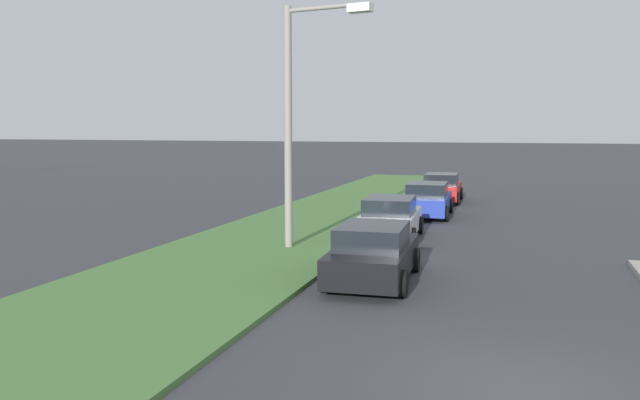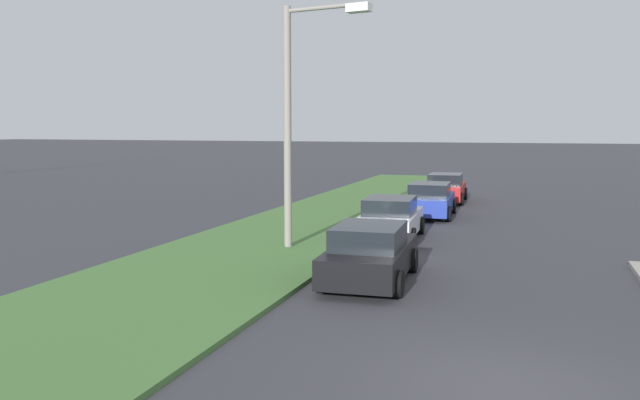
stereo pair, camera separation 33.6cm
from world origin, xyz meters
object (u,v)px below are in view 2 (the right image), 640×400
object	(u,v)px
parked_car_blue	(430,200)
parked_car_red	(446,188)
streetlight	(297,110)
parked_car_black	(370,254)
parked_car_white	(390,219)

from	to	relation	value
parked_car_blue	parked_car_red	size ratio (longest dim) A/B	1.00
parked_car_red	streetlight	xyz separation A→B (m)	(-14.80, 2.73, 3.67)
parked_car_black	parked_car_blue	xyz separation A→B (m)	(12.29, 0.32, 0.00)
parked_car_black	parked_car_blue	size ratio (longest dim) A/B	1.00
parked_car_black	streetlight	world-z (taller)	streetlight
parked_car_black	parked_car_white	world-z (taller)	same
parked_car_blue	streetlight	size ratio (longest dim) A/B	0.58
parked_car_white	parked_car_red	distance (m)	11.82
parked_car_red	streetlight	bearing A→B (deg)	167.78
parked_car_white	streetlight	bearing A→B (deg)	139.09
parked_car_blue	streetlight	bearing A→B (deg)	160.83
parked_car_white	streetlight	xyz separation A→B (m)	(-2.98, 2.31, 3.67)
parked_car_white	parked_car_blue	world-z (taller)	same
parked_car_black	parked_car_red	xyz separation A→B (m)	(18.02, 0.35, 0.00)
parked_car_black	streetlight	distance (m)	5.78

